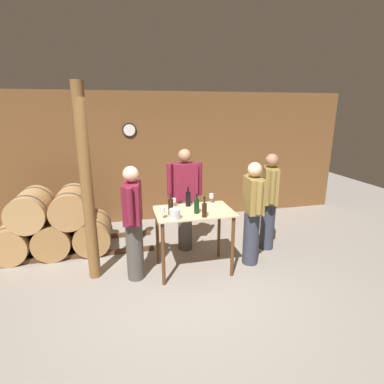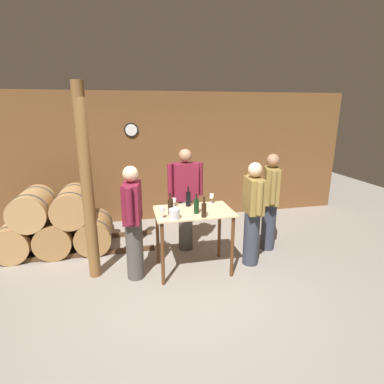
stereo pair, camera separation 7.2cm
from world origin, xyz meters
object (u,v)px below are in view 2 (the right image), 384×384
object	(u,v)px
person_visitor_with_scarf	(270,200)
person_visitor_bearded	(253,212)
wine_bottle_center	(196,206)
ice_bucket	(174,214)
wine_bottle_far_left	(171,206)
wine_glass_near_left	(162,210)
wine_bottle_right	(204,210)
wooden_post	(87,186)
wine_glass_near_right	(212,196)
wine_bottle_left	(188,199)
person_host	(133,221)
wine_glass_near_center	(174,201)
person_visitor_near_door	(185,198)

from	to	relation	value
person_visitor_with_scarf	person_visitor_bearded	size ratio (longest dim) A/B	1.03
wine_bottle_center	ice_bucket	distance (m)	0.37
wine_bottle_far_left	wine_glass_near_left	size ratio (longest dim) A/B	2.01
wine_bottle_right	ice_bucket	size ratio (longest dim) A/B	1.95
wine_bottle_right	wine_glass_near_left	xyz separation A→B (m)	(-0.56, 0.07, 0.01)
wooden_post	wine_bottle_far_left	distance (m)	1.16
wine_glass_near_right	wooden_post	bearing A→B (deg)	-176.62
wine_bottle_left	person_visitor_with_scarf	xyz separation A→B (m)	(1.44, 0.19, -0.18)
wine_bottle_left	person_host	bearing A→B (deg)	-163.19
wine_bottle_far_left	wine_glass_near_left	xyz separation A→B (m)	(-0.13, -0.13, -0.01)
wooden_post	wine_glass_near_right	world-z (taller)	wooden_post
wine_bottle_center	wine_bottle_right	world-z (taller)	wine_bottle_right
wine_glass_near_left	person_visitor_bearded	distance (m)	1.42
wine_glass_near_right	ice_bucket	world-z (taller)	wine_glass_near_right
wine_bottle_far_left	person_visitor_bearded	world-z (taller)	person_visitor_bearded
person_visitor_with_scarf	wine_bottle_far_left	bearing A→B (deg)	-163.86
wine_glass_near_center	person_host	bearing A→B (deg)	-156.26
wooden_post	wine_glass_near_left	distance (m)	1.07
person_host	person_visitor_with_scarf	world-z (taller)	person_visitor_with_scarf
ice_bucket	person_host	size ratio (longest dim) A/B	0.09
wine_glass_near_right	wine_bottle_center	bearing A→B (deg)	-131.35
person_visitor_near_door	wine_bottle_far_left	bearing A→B (deg)	-114.65
person_visitor_with_scarf	person_visitor_near_door	distance (m)	1.42
wine_glass_near_right	person_host	distance (m)	1.25
wine_glass_near_right	wine_bottle_far_left	bearing A→B (deg)	-153.04
wooden_post	person_host	size ratio (longest dim) A/B	1.65
wine_glass_near_left	wine_glass_near_right	world-z (taller)	wine_glass_near_right
wine_bottle_far_left	person_host	world-z (taller)	person_host
wine_bottle_center	wine_glass_near_left	size ratio (longest dim) A/B	1.82
person_visitor_bearded	wine_bottle_far_left	bearing A→B (deg)	-176.32
wine_bottle_right	wine_glass_near_left	size ratio (longest dim) A/B	1.86
wine_bottle_left	wine_glass_near_right	size ratio (longest dim) A/B	1.93
wine_bottle_right	ice_bucket	world-z (taller)	wine_bottle_right
wine_bottle_center	wine_glass_near_center	bearing A→B (deg)	125.01
wooden_post	person_visitor_near_door	size ratio (longest dim) A/B	1.55
wine_bottle_left	person_visitor_with_scarf	size ratio (longest dim) A/B	0.18
wooden_post	wine_bottle_far_left	bearing A→B (deg)	-12.69
person_visitor_near_door	wine_glass_near_left	bearing A→B (deg)	-118.28
wooden_post	person_visitor_near_door	bearing A→B (deg)	21.15
wine_bottle_center	wine_glass_near_left	bearing A→B (deg)	-168.27
wine_bottle_right	wine_glass_near_left	bearing A→B (deg)	173.00
wine_glass_near_left	person_visitor_bearded	xyz separation A→B (m)	(1.39, 0.21, -0.21)
person_host	wine_glass_near_center	bearing A→B (deg)	23.74
wine_glass_near_left	person_host	size ratio (longest dim) A/B	0.09
wine_bottle_right	wine_glass_near_center	bearing A→B (deg)	120.83
wine_glass_near_center	ice_bucket	bearing A→B (deg)	-99.06
wine_bottle_far_left	wine_bottle_right	size ratio (longest dim) A/B	1.08
wooden_post	wine_glass_near_right	distance (m)	1.81
wine_bottle_center	person_host	size ratio (longest dim) A/B	0.17
wine_bottle_far_left	wine_bottle_center	bearing A→B (deg)	-4.06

